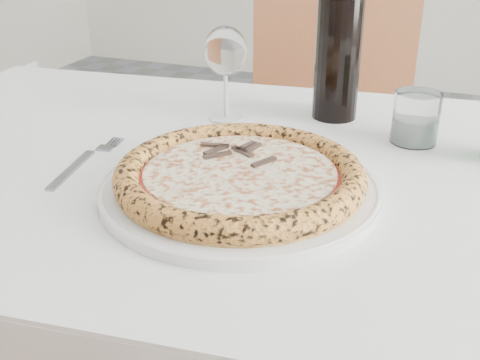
% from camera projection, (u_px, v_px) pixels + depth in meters
% --- Properties ---
extents(dining_table, '(1.42, 0.94, 0.76)m').
position_uv_depth(dining_table, '(264.00, 224.00, 0.90)').
color(dining_table, brown).
rests_on(dining_table, floor).
extents(chair_far, '(0.54, 0.54, 0.93)m').
position_uv_depth(chair_far, '(331.00, 131.00, 1.61)').
color(chair_far, brown).
rests_on(chair_far, floor).
extents(plate, '(0.36, 0.36, 0.02)m').
position_uv_depth(plate, '(240.00, 188.00, 0.77)').
color(plate, white).
rests_on(plate, dining_table).
extents(pizza, '(0.32, 0.32, 0.03)m').
position_uv_depth(pizza, '(240.00, 175.00, 0.76)').
color(pizza, gold).
rests_on(pizza, plate).
extents(fork, '(0.04, 0.19, 0.00)m').
position_uv_depth(fork, '(83.00, 162.00, 0.86)').
color(fork, gray).
rests_on(fork, dining_table).
extents(wine_glass, '(0.07, 0.07, 0.16)m').
position_uv_depth(wine_glass, '(225.00, 53.00, 0.99)').
color(wine_glass, silver).
rests_on(wine_glass, dining_table).
extents(tumbler, '(0.07, 0.07, 0.08)m').
position_uv_depth(tumbler, '(415.00, 121.00, 0.93)').
color(tumbler, white).
rests_on(tumbler, dining_table).
extents(wine_bottle, '(0.08, 0.08, 0.31)m').
position_uv_depth(wine_bottle, '(339.00, 40.00, 0.99)').
color(wine_bottle, black).
rests_on(wine_bottle, dining_table).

